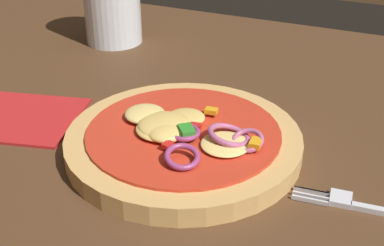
% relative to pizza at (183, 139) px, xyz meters
% --- Properties ---
extents(dining_table, '(1.15, 0.88, 0.04)m').
position_rel_pizza_xyz_m(dining_table, '(0.04, -0.02, -0.03)').
color(dining_table, '#4C301C').
rests_on(dining_table, ground).
extents(pizza, '(0.23, 0.23, 0.04)m').
position_rel_pizza_xyz_m(pizza, '(0.00, 0.00, 0.00)').
color(pizza, tan).
rests_on(pizza, dining_table).
extents(beer_glass, '(0.08, 0.08, 0.13)m').
position_rel_pizza_xyz_m(beer_glass, '(-0.22, 0.23, 0.04)').
color(beer_glass, silver).
rests_on(beer_glass, dining_table).
extents(napkin, '(0.18, 0.14, 0.00)m').
position_rel_pizza_xyz_m(napkin, '(-0.20, -0.02, -0.01)').
color(napkin, '#B21E1E').
rests_on(napkin, dining_table).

